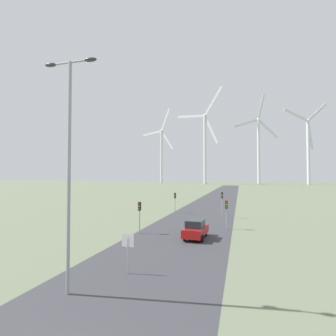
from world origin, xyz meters
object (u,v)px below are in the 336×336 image
traffic_light_post_near_right (226,208)px  car_approaching (196,229)px  traffic_light_post_mid_right (222,199)px  traffic_light_post_near_left (139,210)px  wind_turbine_right (308,145)px  streetlamp (69,150)px  wind_turbine_left (205,141)px  traffic_light_post_mid_left (175,198)px  wind_turbine_center (259,144)px  stop_sign_near (128,246)px  wind_turbine_far_left (161,151)px

traffic_light_post_near_right → car_approaching: (-2.69, -5.37, -1.48)m
traffic_light_post_mid_right → traffic_light_post_near_left: bearing=-120.8°
traffic_light_post_mid_right → car_approaching: size_ratio=0.89×
traffic_light_post_near_right → wind_turbine_right: bearing=74.5°
streetlamp → wind_turbine_left: 188.23m
traffic_light_post_mid_left → wind_turbine_center: 180.95m
traffic_light_post_mid_left → wind_turbine_left: wind_turbine_left is taller
wind_turbine_right → streetlamp: bearing=-106.0°
stop_sign_near → car_approaching: bearing=75.9°
wind_turbine_right → car_approaching: bearing=-105.9°
traffic_light_post_mid_right → wind_turbine_center: 182.99m
traffic_light_post_mid_left → traffic_light_post_mid_right: size_ratio=0.89×
traffic_light_post_mid_left → car_approaching: 17.83m
traffic_light_post_mid_right → car_approaching: traffic_light_post_mid_right is taller
wind_turbine_far_left → wind_turbine_center: size_ratio=0.91×
streetlamp → wind_turbine_right: wind_turbine_right is taller
stop_sign_near → wind_turbine_center: bearing=84.1°
wind_turbine_far_left → wind_turbine_left: 48.08m
traffic_light_post_mid_left → car_approaching: (6.18, -16.66, -1.53)m
traffic_light_post_near_right → wind_turbine_right: size_ratio=0.05×
stop_sign_near → wind_turbine_right: (54.05, 191.49, 26.78)m
wind_turbine_far_left → car_approaching: bearing=-72.2°
traffic_light_post_near_left → wind_turbine_left: bearing=95.1°
wind_turbine_left → wind_turbine_center: size_ratio=1.01×
traffic_light_post_mid_right → wind_turbine_center: bearing=84.6°
streetlamp → wind_turbine_far_left: size_ratio=0.19×
car_approaching → wind_turbine_left: bearing=97.0°
traffic_light_post_mid_right → wind_turbine_left: size_ratio=0.05×
traffic_light_post_near_left → traffic_light_post_mid_right: (7.76, 13.04, 0.29)m
traffic_light_post_mid_left → wind_turbine_far_left: size_ratio=0.05×
stop_sign_near → wind_turbine_center: wind_turbine_center is taller
wind_turbine_left → traffic_light_post_near_left: bearing=-84.9°
traffic_light_post_mid_right → wind_turbine_left: wind_turbine_left is taller
stop_sign_near → traffic_light_post_mid_left: traffic_light_post_mid_left is taller
stop_sign_near → wind_turbine_left: wind_turbine_left is taller
traffic_light_post_near_right → wind_turbine_right: (48.78, 175.88, 26.10)m
traffic_light_post_near_right → wind_turbine_center: 191.07m
stop_sign_near → traffic_light_post_near_right: 16.49m
streetlamp → traffic_light_post_mid_right: streetlamp is taller
traffic_light_post_mid_left → wind_turbine_left: size_ratio=0.05×
traffic_light_post_near_right → car_approaching: bearing=-116.6°
stop_sign_near → traffic_light_post_near_left: (-3.52, 10.82, 0.73)m
traffic_light_post_near_left → traffic_light_post_mid_left: bearing=90.3°
traffic_light_post_near_right → wind_turbine_far_left: wind_turbine_far_left is taller
traffic_light_post_mid_left → traffic_light_post_mid_right: bearing=-21.2°
traffic_light_post_near_left → traffic_light_post_near_right: traffic_light_post_near_left is taller
car_approaching → wind_turbine_right: size_ratio=0.07×
traffic_light_post_near_right → wind_turbine_far_left: size_ratio=0.05×
stop_sign_near → traffic_light_post_mid_right: (4.25, 23.86, 1.02)m
wind_turbine_center → wind_turbine_right: (32.88, -12.32, -2.80)m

